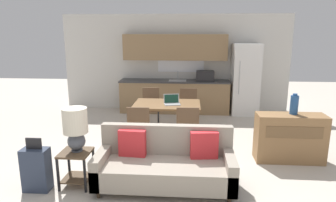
{
  "coord_description": "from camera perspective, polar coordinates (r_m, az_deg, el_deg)",
  "views": [
    {
      "loc": [
        0.44,
        -3.92,
        2.2
      ],
      "look_at": [
        0.03,
        1.5,
        0.95
      ],
      "focal_mm": 32.0,
      "sensor_mm": 36.0,
      "label": 1
    }
  ],
  "objects": [
    {
      "name": "dining_table",
      "position": [
        6.2,
        -0.19,
        -1.09
      ],
      "size": [
        1.36,
        0.94,
        0.76
      ],
      "color": "brown",
      "rests_on": "ground_plane"
    },
    {
      "name": "refrigerator",
      "position": [
        8.38,
        14.47,
        4.0
      ],
      "size": [
        0.71,
        0.72,
        1.91
      ],
      "color": "white",
      "rests_on": "ground_plane"
    },
    {
      "name": "dining_chair_far_right",
      "position": [
        7.02,
        3.88,
        -1.01
      ],
      "size": [
        0.42,
        0.42,
        0.92
      ],
      "rotation": [
        0.0,
        0.0,
        0.0
      ],
      "color": "brown",
      "rests_on": "ground_plane"
    },
    {
      "name": "table_lamp",
      "position": [
        4.48,
        -17.22,
        -4.65
      ],
      "size": [
        0.35,
        0.35,
        0.64
      ],
      "color": "#4C515B",
      "rests_on": "side_table"
    },
    {
      "name": "kitchen_counter",
      "position": [
        8.37,
        1.38,
        3.62
      ],
      "size": [
        3.04,
        0.65,
        2.15
      ],
      "color": "#8E704C",
      "rests_on": "ground_plane"
    },
    {
      "name": "wall_back",
      "position": [
        8.6,
        1.41,
        7.29
      ],
      "size": [
        6.4,
        0.07,
        2.7
      ],
      "color": "silver",
      "rests_on": "ground_plane"
    },
    {
      "name": "ground_plane",
      "position": [
        4.52,
        -1.88,
        -16.2
      ],
      "size": [
        20.0,
        20.0,
        0.0
      ],
      "primitive_type": "plane",
      "color": "beige"
    },
    {
      "name": "vase",
      "position": [
        5.53,
        22.91,
        -0.63
      ],
      "size": [
        0.13,
        0.13,
        0.36
      ],
      "color": "#234C84",
      "rests_on": "credenza"
    },
    {
      "name": "laptop",
      "position": [
        6.13,
        0.73,
        -0.13
      ],
      "size": [
        0.37,
        0.32,
        0.2
      ],
      "rotation": [
        0.0,
        0.0,
        0.21
      ],
      "color": "#B7BABC",
      "rests_on": "dining_table"
    },
    {
      "name": "dining_chair_near_left",
      "position": [
        5.48,
        -5.45,
        -5.06
      ],
      "size": [
        0.43,
        0.43,
        0.92
      ],
      "rotation": [
        0.0,
        0.0,
        3.16
      ],
      "color": "brown",
      "rests_on": "ground_plane"
    },
    {
      "name": "dining_chair_near_right",
      "position": [
        5.45,
        3.74,
        -5.13
      ],
      "size": [
        0.43,
        0.43,
        0.92
      ],
      "rotation": [
        0.0,
        0.0,
        3.17
      ],
      "color": "brown",
      "rests_on": "ground_plane"
    },
    {
      "name": "couch",
      "position": [
        4.44,
        -0.49,
        -11.93
      ],
      "size": [
        1.96,
        0.8,
        0.86
      ],
      "color": "#3D2D1E",
      "rests_on": "ground_plane"
    },
    {
      "name": "side_table",
      "position": [
        4.64,
        -17.09,
        -11.21
      ],
      "size": [
        0.43,
        0.43,
        0.52
      ],
      "color": "brown",
      "rests_on": "ground_plane"
    },
    {
      "name": "credenza",
      "position": [
        5.63,
        22.16,
        -6.52
      ],
      "size": [
        1.15,
        0.42,
        0.83
      ],
      "color": "olive",
      "rests_on": "ground_plane"
    },
    {
      "name": "dining_chair_far_left",
      "position": [
        7.09,
        -3.25,
        -0.85
      ],
      "size": [
        0.47,
        0.47,
        0.92
      ],
      "rotation": [
        0.0,
        0.0,
        0.14
      ],
      "color": "brown",
      "rests_on": "ground_plane"
    },
    {
      "name": "suitcase",
      "position": [
        4.71,
        -23.77,
        -11.8
      ],
      "size": [
        0.37,
        0.22,
        0.78
      ],
      "color": "#2D384C",
      "rests_on": "ground_plane"
    }
  ]
}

